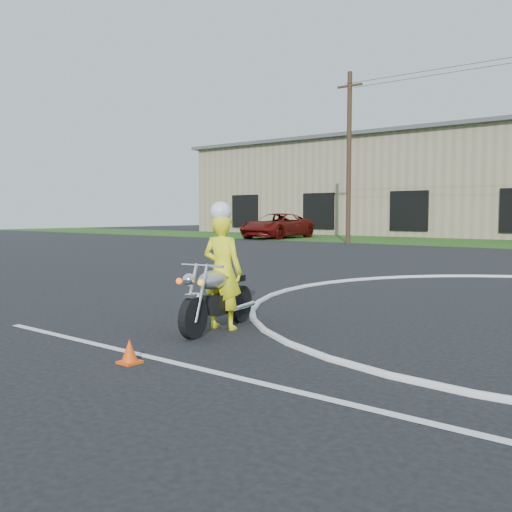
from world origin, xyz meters
The scene contains 4 objects.
primary_motorcycle centered at (-4.19, -2.21, 0.53)m, with size 0.73×2.04×1.08m.
rider_primary_grp centered at (-4.20, -2.08, 0.97)m, with size 0.74×0.56×2.01m.
pickup_grp centered at (-22.81, 24.48, 0.90)m, with size 3.47×6.71×1.81m.
warehouse centered at (-18.00, 39.99, 4.16)m, with size 41.00×17.00×8.30m.
Camera 1 is at (1.78, -8.71, 1.83)m, focal length 40.00 mm.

